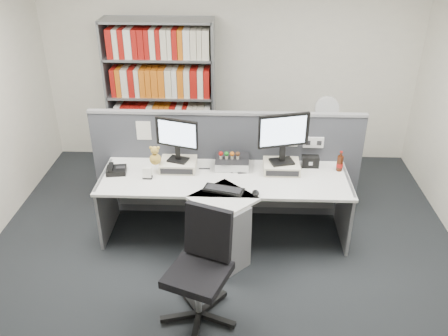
{
  "coord_description": "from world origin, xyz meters",
  "views": [
    {
      "loc": [
        0.16,
        -3.42,
        3.15
      ],
      "look_at": [
        0.0,
        0.65,
        0.92
      ],
      "focal_mm": 37.69,
      "sensor_mm": 36.0,
      "label": 1
    }
  ],
  "objects_px": {
    "cola_bottle": "(340,163)",
    "shelving_unit": "(162,98)",
    "desk": "(224,210)",
    "filing_cabinet": "(321,159)",
    "monitor_left": "(177,137)",
    "office_chair": "(202,264)",
    "desktop_pc": "(232,162)",
    "desk_calendar": "(147,174)",
    "mouse": "(256,193)",
    "desk_phone": "(116,170)",
    "keyboard": "(224,190)",
    "desk_fan": "(326,111)",
    "monitor_right": "(284,134)",
    "speaker": "(310,161)"
  },
  "relations": [
    {
      "from": "desk_fan",
      "to": "office_chair",
      "type": "distance_m",
      "value": 2.75
    },
    {
      "from": "desk",
      "to": "office_chair",
      "type": "xyz_separation_m",
      "value": [
        -0.15,
        -0.95,
        0.08
      ]
    },
    {
      "from": "monitor_left",
      "to": "mouse",
      "type": "relative_size",
      "value": 4.19
    },
    {
      "from": "cola_bottle",
      "to": "mouse",
      "type": "bearing_deg",
      "value": -149.36
    },
    {
      "from": "monitor_left",
      "to": "keyboard",
      "type": "relative_size",
      "value": 1.11
    },
    {
      "from": "desk_fan",
      "to": "office_chair",
      "type": "height_order",
      "value": "desk_fan"
    },
    {
      "from": "monitor_right",
      "to": "desk_fan",
      "type": "distance_m",
      "value": 1.19
    },
    {
      "from": "keyboard",
      "to": "shelving_unit",
      "type": "bearing_deg",
      "value": 115.4
    },
    {
      "from": "monitor_right",
      "to": "desk_fan",
      "type": "height_order",
      "value": "monitor_right"
    },
    {
      "from": "mouse",
      "to": "desk",
      "type": "bearing_deg",
      "value": 159.79
    },
    {
      "from": "monitor_right",
      "to": "speaker",
      "type": "bearing_deg",
      "value": 19.29
    },
    {
      "from": "monitor_left",
      "to": "desk_calendar",
      "type": "height_order",
      "value": "monitor_left"
    },
    {
      "from": "monitor_right",
      "to": "office_chair",
      "type": "relative_size",
      "value": 0.54
    },
    {
      "from": "cola_bottle",
      "to": "shelving_unit",
      "type": "relative_size",
      "value": 0.11
    },
    {
      "from": "monitor_left",
      "to": "office_chair",
      "type": "distance_m",
      "value": 1.49
    },
    {
      "from": "desk",
      "to": "desk_phone",
      "type": "height_order",
      "value": "desk_phone"
    },
    {
      "from": "desktop_pc",
      "to": "desk_calendar",
      "type": "bearing_deg",
      "value": -160.9
    },
    {
      "from": "monitor_left",
      "to": "cola_bottle",
      "type": "distance_m",
      "value": 1.74
    },
    {
      "from": "desk",
      "to": "filing_cabinet",
      "type": "distance_m",
      "value": 1.85
    },
    {
      "from": "keyboard",
      "to": "shelving_unit",
      "type": "height_order",
      "value": "shelving_unit"
    },
    {
      "from": "speaker",
      "to": "desk_calendar",
      "type": "bearing_deg",
      "value": -169.27
    },
    {
      "from": "desktop_pc",
      "to": "mouse",
      "type": "xyz_separation_m",
      "value": [
        0.24,
        -0.59,
        -0.03
      ]
    },
    {
      "from": "desk_calendar",
      "to": "desk_fan",
      "type": "bearing_deg",
      "value": 31.59
    },
    {
      "from": "desktop_pc",
      "to": "office_chair",
      "type": "bearing_deg",
      "value": -98.75
    },
    {
      "from": "mouse",
      "to": "speaker",
      "type": "distance_m",
      "value": 0.86
    },
    {
      "from": "cola_bottle",
      "to": "shelving_unit",
      "type": "height_order",
      "value": "shelving_unit"
    },
    {
      "from": "office_chair",
      "to": "desk_fan",
      "type": "bearing_deg",
      "value": 60.13
    },
    {
      "from": "desk",
      "to": "desk_fan",
      "type": "xyz_separation_m",
      "value": [
        1.2,
        1.4,
        0.55
      ]
    },
    {
      "from": "mouse",
      "to": "shelving_unit",
      "type": "distance_m",
      "value": 2.32
    },
    {
      "from": "desktop_pc",
      "to": "office_chair",
      "type": "distance_m",
      "value": 1.45
    },
    {
      "from": "monitor_right",
      "to": "shelving_unit",
      "type": "relative_size",
      "value": 0.27
    },
    {
      "from": "shelving_unit",
      "to": "desk_fan",
      "type": "height_order",
      "value": "shelving_unit"
    },
    {
      "from": "desk_fan",
      "to": "monitor_right",
      "type": "bearing_deg",
      "value": -120.7
    },
    {
      "from": "desk_phone",
      "to": "office_chair",
      "type": "distance_m",
      "value": 1.59
    },
    {
      "from": "desk",
      "to": "desktop_pc",
      "type": "relative_size",
      "value": 7.19
    },
    {
      "from": "shelving_unit",
      "to": "filing_cabinet",
      "type": "bearing_deg",
      "value": -12.07
    },
    {
      "from": "desk_phone",
      "to": "desk_calendar",
      "type": "distance_m",
      "value": 0.37
    },
    {
      "from": "cola_bottle",
      "to": "desk_phone",
      "type": "bearing_deg",
      "value": -176.41
    },
    {
      "from": "shelving_unit",
      "to": "mouse",
      "type": "bearing_deg",
      "value": -58.27
    },
    {
      "from": "desk",
      "to": "monitor_right",
      "type": "distance_m",
      "value": 0.99
    },
    {
      "from": "mouse",
      "to": "cola_bottle",
      "type": "height_order",
      "value": "cola_bottle"
    },
    {
      "from": "keyboard",
      "to": "office_chair",
      "type": "height_order",
      "value": "office_chair"
    },
    {
      "from": "monitor_left",
      "to": "keyboard",
      "type": "xyz_separation_m",
      "value": [
        0.5,
        -0.43,
        -0.37
      ]
    },
    {
      "from": "speaker",
      "to": "cola_bottle",
      "type": "distance_m",
      "value": 0.31
    },
    {
      "from": "keyboard",
      "to": "desk_fan",
      "type": "distance_m",
      "value": 1.9
    },
    {
      "from": "desk",
      "to": "mouse",
      "type": "distance_m",
      "value": 0.44
    },
    {
      "from": "office_chair",
      "to": "desk_calendar",
      "type": "bearing_deg",
      "value": 120.2
    },
    {
      "from": "mouse",
      "to": "desk_phone",
      "type": "distance_m",
      "value": 1.52
    },
    {
      "from": "desk",
      "to": "filing_cabinet",
      "type": "height_order",
      "value": "desk"
    },
    {
      "from": "desk_phone",
      "to": "mouse",
      "type": "bearing_deg",
      "value": -14.73
    }
  ]
}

